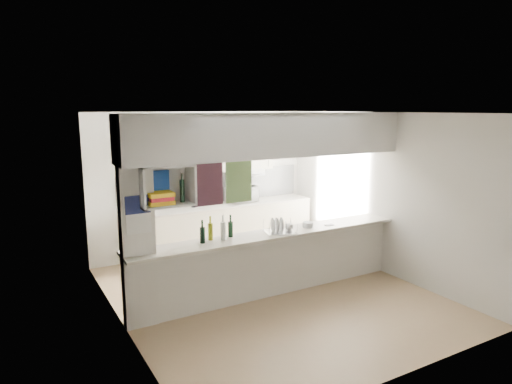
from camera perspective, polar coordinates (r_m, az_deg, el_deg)
floor at (r=6.79m, az=1.89°, el=-12.64°), size 4.80×4.80×0.00m
ceiling at (r=6.25m, az=2.03°, el=9.87°), size 4.80×4.80×0.00m
wall_back at (r=8.49m, az=-6.58°, el=1.15°), size 4.20×0.00×4.20m
wall_left at (r=5.61m, az=-16.67°, el=-4.06°), size 0.00×4.80×4.80m
wall_right at (r=7.69m, az=15.40°, el=-0.14°), size 0.00×4.80×4.80m
servery_partition at (r=6.24m, az=0.62°, el=1.20°), size 4.20×0.50×2.60m
cubby_shelf at (r=5.60m, az=-11.44°, el=0.46°), size 0.65×0.35×0.50m
kitchen_run at (r=8.41m, az=-4.81°, el=-2.21°), size 3.60×0.63×2.24m
microwave at (r=8.55m, az=-1.79°, el=-0.29°), size 0.61×0.47×0.30m
bowl at (r=8.55m, az=-1.65°, el=0.96°), size 0.28×0.28×0.07m
dish_rack at (r=6.49m, az=3.01°, el=-4.31°), size 0.50×0.42×0.23m
cup at (r=6.56m, az=4.14°, el=-4.42°), size 0.15×0.15×0.09m
wine_bottles at (r=6.14m, az=-4.91°, el=-4.89°), size 0.52×0.15×0.34m
plastic_tubs at (r=6.83m, az=6.64°, el=-4.08°), size 0.50×0.18×0.08m
utensil_jar at (r=8.21m, az=-7.80°, el=-1.46°), size 0.09×0.09×0.12m
knife_block at (r=8.43m, az=-4.67°, el=-0.90°), size 0.11×0.10×0.18m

